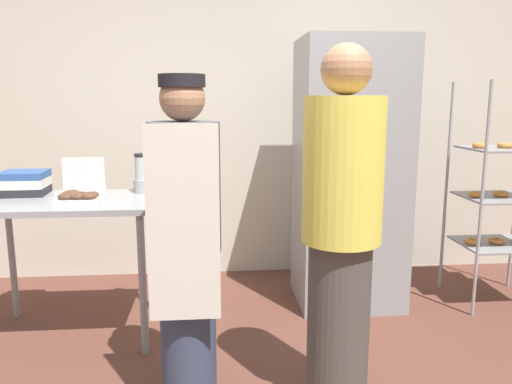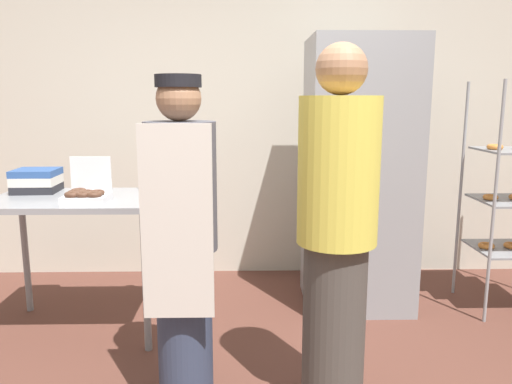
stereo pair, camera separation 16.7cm
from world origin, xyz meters
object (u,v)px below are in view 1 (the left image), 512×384
binder_stack (24,183)px  person_baker (186,239)px  refrigerator (350,175)px  baking_rack (500,196)px  donut_box (80,197)px  blender_pitcher (142,175)px  person_customer (341,232)px

binder_stack → person_baker: size_ratio=0.18×
refrigerator → binder_stack: 2.20m
baking_rack → binder_stack: 3.29m
person_baker → refrigerator: bearing=46.3°
binder_stack → person_baker: 1.44m
binder_stack → person_baker: bearing=-41.5°
refrigerator → person_baker: (-1.11, -1.16, -0.12)m
refrigerator → person_baker: 1.61m
person_baker → donut_box: bearing=137.6°
blender_pitcher → person_customer: size_ratio=0.15×
baking_rack → person_customer: (-1.49, -1.19, 0.09)m
binder_stack → person_customer: person_customer is taller
person_baker → blender_pitcher: bearing=108.9°
donut_box → binder_stack: donut_box is taller
blender_pitcher → person_customer: bearing=-45.9°
baking_rack → person_customer: bearing=-141.3°
baking_rack → blender_pitcher: size_ratio=6.28×
blender_pitcher → baking_rack: bearing=2.4°
person_customer → blender_pitcher: bearing=134.1°
person_baker → baking_rack: bearing=25.8°
donut_box → blender_pitcher: size_ratio=1.03×
refrigerator → person_customer: 1.34m
donut_box → person_baker: (0.64, -0.58, -0.10)m
blender_pitcher → person_baker: person_baker is taller
baking_rack → person_customer: 1.91m
donut_box → baking_rack: bearing=9.8°
refrigerator → person_customer: refrigerator is taller
baking_rack → person_customer: person_customer is taller
binder_stack → person_customer: 2.09m
baking_rack → refrigerator: bearing=175.1°
refrigerator → donut_box: bearing=-161.6°
refrigerator → person_baker: bearing=-133.7°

